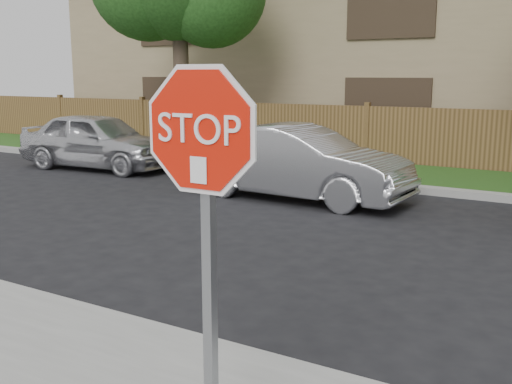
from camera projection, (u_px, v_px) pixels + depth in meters
The scene contains 5 objects.
ground at pixel (333, 380), 4.88m from camera, with size 90.00×90.00×0.00m, color black.
far_curb at pixel (500, 197), 11.73m from camera, with size 70.00×0.30×0.15m, color gray.
stop_sign at pixel (203, 187), 3.37m from camera, with size 1.01×0.13×2.55m.
sedan_far_left at pixel (98, 141), 15.62m from camera, with size 1.75×4.36×1.48m, color silver.
sedan_left at pixel (298, 163), 11.79m from camera, with size 1.55×4.46×1.47m, color #ADAEB2.
Camera 1 is at (1.76, -4.18, 2.45)m, focal length 42.00 mm.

